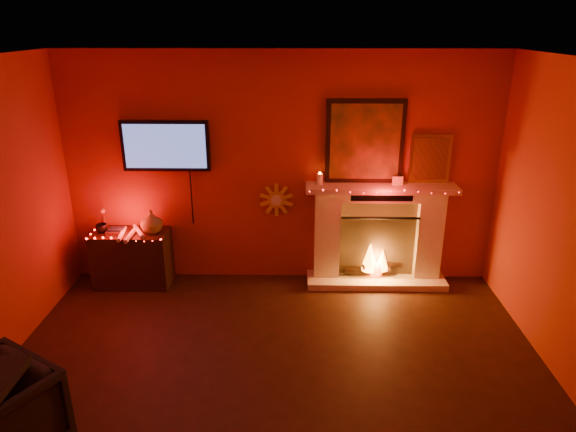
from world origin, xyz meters
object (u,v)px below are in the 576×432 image
object	(u,v)px
sunburst_clock	(276,200)
console_table	(133,255)
fireplace	(377,225)
tv	(166,146)

from	to	relation	value
sunburst_clock	console_table	xyz separation A→B (m)	(-1.70, -0.22, -0.63)
fireplace	tv	bearing A→B (deg)	178.50
fireplace	tv	size ratio (longest dim) A/B	1.76
fireplace	console_table	size ratio (longest dim) A/B	2.33
fireplace	sunburst_clock	xyz separation A→B (m)	(-1.19, 0.09, 0.28)
sunburst_clock	console_table	size ratio (longest dim) A/B	0.43
console_table	fireplace	bearing A→B (deg)	2.57
fireplace	sunburst_clock	size ratio (longest dim) A/B	5.45
fireplace	console_table	distance (m)	2.91
fireplace	sunburst_clock	distance (m)	1.23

